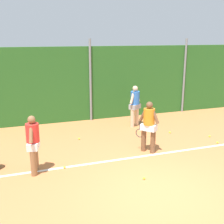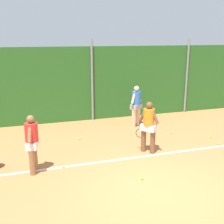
{
  "view_description": "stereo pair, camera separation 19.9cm",
  "coord_description": "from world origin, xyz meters",
  "px_view_note": "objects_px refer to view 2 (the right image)",
  "views": [
    {
      "loc": [
        -3.03,
        -5.34,
        3.61
      ],
      "look_at": [
        -0.14,
        3.18,
        1.21
      ],
      "focal_mm": 45.72,
      "sensor_mm": 36.0,
      "label": 1
    },
    {
      "loc": [
        -2.84,
        -5.4,
        3.61
      ],
      "look_at": [
        -0.14,
        3.18,
        1.21
      ],
      "focal_mm": 45.72,
      "sensor_mm": 36.0,
      "label": 2
    }
  ],
  "objects_px": {
    "tennis_ball_2": "(80,139)",
    "player_backcourt_far": "(136,104)",
    "tennis_ball_1": "(63,167)",
    "tennis_ball_6": "(144,137)",
    "tennis_ball_0": "(211,137)",
    "tennis_ball_8": "(142,179)",
    "tennis_ball_3": "(218,143)",
    "player_foreground_near": "(32,141)",
    "player_midcourt": "(149,124)",
    "tennis_ball_5": "(171,133)"
  },
  "relations": [
    {
      "from": "tennis_ball_0",
      "to": "tennis_ball_1",
      "type": "relative_size",
      "value": 1.0
    },
    {
      "from": "player_midcourt",
      "to": "tennis_ball_8",
      "type": "relative_size",
      "value": 25.1
    },
    {
      "from": "tennis_ball_1",
      "to": "tennis_ball_6",
      "type": "bearing_deg",
      "value": 26.64
    },
    {
      "from": "player_midcourt",
      "to": "tennis_ball_5",
      "type": "xyz_separation_m",
      "value": [
        1.59,
        1.37,
        -0.89
      ]
    },
    {
      "from": "player_backcourt_far",
      "to": "tennis_ball_6",
      "type": "height_order",
      "value": "player_backcourt_far"
    },
    {
      "from": "tennis_ball_2",
      "to": "tennis_ball_8",
      "type": "distance_m",
      "value": 3.58
    },
    {
      "from": "player_backcourt_far",
      "to": "tennis_ball_3",
      "type": "distance_m",
      "value": 3.51
    },
    {
      "from": "tennis_ball_2",
      "to": "tennis_ball_0",
      "type": "bearing_deg",
      "value": -15.41
    },
    {
      "from": "tennis_ball_0",
      "to": "tennis_ball_3",
      "type": "xyz_separation_m",
      "value": [
        -0.15,
        -0.63,
        0.0
      ]
    },
    {
      "from": "tennis_ball_1",
      "to": "player_midcourt",
      "type": "bearing_deg",
      "value": 6.98
    },
    {
      "from": "player_foreground_near",
      "to": "tennis_ball_2",
      "type": "xyz_separation_m",
      "value": [
        1.68,
        2.14,
        -0.88
      ]
    },
    {
      "from": "player_backcourt_far",
      "to": "tennis_ball_2",
      "type": "bearing_deg",
      "value": 164.1
    },
    {
      "from": "player_backcourt_far",
      "to": "tennis_ball_0",
      "type": "distance_m",
      "value": 3.14
    },
    {
      "from": "player_foreground_near",
      "to": "tennis_ball_1",
      "type": "relative_size",
      "value": 24.48
    },
    {
      "from": "player_foreground_near",
      "to": "tennis_ball_0",
      "type": "xyz_separation_m",
      "value": [
        6.32,
        0.86,
        -0.88
      ]
    },
    {
      "from": "tennis_ball_3",
      "to": "player_midcourt",
      "type": "bearing_deg",
      "value": 177.36
    },
    {
      "from": "player_foreground_near",
      "to": "tennis_ball_3",
      "type": "bearing_deg",
      "value": 105.95
    },
    {
      "from": "tennis_ball_0",
      "to": "tennis_ball_8",
      "type": "height_order",
      "value": "same"
    },
    {
      "from": "player_foreground_near",
      "to": "player_midcourt",
      "type": "distance_m",
      "value": 3.57
    },
    {
      "from": "tennis_ball_8",
      "to": "tennis_ball_3",
      "type": "bearing_deg",
      "value": 23.54
    },
    {
      "from": "tennis_ball_6",
      "to": "player_backcourt_far",
      "type": "bearing_deg",
      "value": 80.75
    },
    {
      "from": "player_backcourt_far",
      "to": "tennis_ball_0",
      "type": "relative_size",
      "value": 25.52
    },
    {
      "from": "tennis_ball_2",
      "to": "player_backcourt_far",
      "type": "bearing_deg",
      "value": 18.81
    },
    {
      "from": "tennis_ball_5",
      "to": "player_backcourt_far",
      "type": "bearing_deg",
      "value": 125.74
    },
    {
      "from": "player_foreground_near",
      "to": "tennis_ball_2",
      "type": "height_order",
      "value": "player_foreground_near"
    },
    {
      "from": "player_foreground_near",
      "to": "player_backcourt_far",
      "type": "height_order",
      "value": "player_backcourt_far"
    },
    {
      "from": "tennis_ball_1",
      "to": "tennis_ball_3",
      "type": "height_order",
      "value": "same"
    },
    {
      "from": "player_backcourt_far",
      "to": "tennis_ball_3",
      "type": "relative_size",
      "value": 25.52
    },
    {
      "from": "player_backcourt_far",
      "to": "tennis_ball_0",
      "type": "bearing_deg",
      "value": -80.24
    },
    {
      "from": "player_foreground_near",
      "to": "tennis_ball_8",
      "type": "xyz_separation_m",
      "value": [
        2.65,
        -1.3,
        -0.88
      ]
    },
    {
      "from": "tennis_ball_0",
      "to": "tennis_ball_3",
      "type": "bearing_deg",
      "value": -103.55
    },
    {
      "from": "tennis_ball_5",
      "to": "tennis_ball_8",
      "type": "xyz_separation_m",
      "value": [
        -2.49,
        -3.02,
        0.0
      ]
    },
    {
      "from": "player_foreground_near",
      "to": "player_backcourt_far",
      "type": "xyz_separation_m",
      "value": [
        4.22,
        3.0,
        0.04
      ]
    },
    {
      "from": "tennis_ball_1",
      "to": "tennis_ball_2",
      "type": "height_order",
      "value": "same"
    },
    {
      "from": "tennis_ball_3",
      "to": "tennis_ball_6",
      "type": "bearing_deg",
      "value": 147.51
    },
    {
      "from": "player_backcourt_far",
      "to": "tennis_ball_1",
      "type": "xyz_separation_m",
      "value": [
        -3.42,
        -2.99,
        -0.91
      ]
    },
    {
      "from": "player_foreground_near",
      "to": "tennis_ball_1",
      "type": "height_order",
      "value": "player_foreground_near"
    },
    {
      "from": "player_backcourt_far",
      "to": "tennis_ball_2",
      "type": "relative_size",
      "value": 25.52
    },
    {
      "from": "tennis_ball_1",
      "to": "tennis_ball_3",
      "type": "distance_m",
      "value": 5.37
    },
    {
      "from": "tennis_ball_1",
      "to": "tennis_ball_3",
      "type": "xyz_separation_m",
      "value": [
        5.37,
        0.22,
        0.0
      ]
    },
    {
      "from": "tennis_ball_2",
      "to": "tennis_ball_6",
      "type": "relative_size",
      "value": 1.0
    },
    {
      "from": "tennis_ball_8",
      "to": "player_foreground_near",
      "type": "bearing_deg",
      "value": 153.85
    },
    {
      "from": "tennis_ball_5",
      "to": "tennis_ball_3",
      "type": "bearing_deg",
      "value": -55.52
    },
    {
      "from": "player_backcourt_far",
      "to": "tennis_ball_6",
      "type": "bearing_deg",
      "value": -133.95
    },
    {
      "from": "player_foreground_near",
      "to": "tennis_ball_8",
      "type": "height_order",
      "value": "player_foreground_near"
    },
    {
      "from": "player_midcourt",
      "to": "tennis_ball_3",
      "type": "height_order",
      "value": "player_midcourt"
    },
    {
      "from": "player_foreground_near",
      "to": "tennis_ball_6",
      "type": "distance_m",
      "value": 4.39
    },
    {
      "from": "tennis_ball_0",
      "to": "player_foreground_near",
      "type": "bearing_deg",
      "value": -172.24
    },
    {
      "from": "tennis_ball_3",
      "to": "tennis_ball_6",
      "type": "distance_m",
      "value": 2.58
    },
    {
      "from": "tennis_ball_2",
      "to": "tennis_ball_8",
      "type": "height_order",
      "value": "same"
    }
  ]
}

